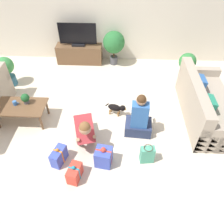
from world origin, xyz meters
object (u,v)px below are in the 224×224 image
potted_plant_corner_right (187,63)px  person_kneeling (84,129)px  tv_console (80,54)px  gift_box_a (104,157)px  dog (117,108)px  tv (78,36)px  gift_box_b (59,156)px  person_sitting (139,120)px  mug (15,103)px  gift_box_c (75,173)px  gift_bag_a (147,154)px  sofa_right (205,105)px  tabletop_plant (25,98)px  coffee_table (21,108)px  potted_plant_corner_left (6,69)px  potted_plant_back_right (114,43)px

potted_plant_corner_right → person_kneeling: bearing=-136.0°
tv_console → gift_box_a: tv_console is taller
tv_console → dog: size_ratio=2.79×
tv → person_kneeling: (0.57, -3.01, -0.44)m
gift_box_a → gift_box_b: 0.79m
gift_box_b → person_sitting: bearing=28.6°
tv → potted_plant_corner_right: bearing=-15.5°
person_kneeling → mug: bearing=143.6°
tv → person_kneeling: bearing=-79.4°
dog → gift_box_c: (-0.65, -1.58, -0.05)m
gift_box_a → gift_bag_a: gift_box_a is taller
gift_bag_a → mug: (-2.64, 0.94, 0.28)m
sofa_right → tabletop_plant: (-3.72, -0.22, 0.23)m
coffee_table → gift_bag_a: coffee_table is taller
sofa_right → tabletop_plant: bearing=93.4°
potted_plant_corner_left → potted_plant_back_right: bearing=23.7°
coffee_table → person_kneeling: size_ratio=1.21×
dog → gift_box_b: gift_box_b is taller
tabletop_plant → sofa_right: bearing=3.4°
dog → gift_bag_a: bearing=-136.9°
potted_plant_corner_left → coffee_table: bearing=-58.0°
person_sitting → gift_box_a: size_ratio=2.29×
gift_box_a → mug: bearing=151.2°
coffee_table → potted_plant_corner_right: (3.68, 1.69, 0.13)m
person_sitting → person_kneeling: bearing=21.0°
person_sitting → tv: bearing=-55.4°
potted_plant_corner_right → potted_plant_corner_left: potted_plant_corner_left is taller
dog → mug: mug is taller
tv → gift_box_c: bearing=-82.6°
person_kneeling → dog: (0.57, 0.80, -0.17)m
potted_plant_corner_right → tabletop_plant: (-3.57, -1.59, 0.04)m
sofa_right → potted_plant_back_right: potted_plant_back_right is taller
potted_plant_back_right → gift_bag_a: bearing=-77.8°
potted_plant_back_right → tabletop_plant: (-1.70, -2.33, -0.10)m
potted_plant_corner_right → gift_box_c: 3.84m
person_kneeling → gift_box_c: size_ratio=2.44×
tv_console → gift_bag_a: (1.72, -3.39, -0.08)m
tv → potted_plant_back_right: 1.01m
potted_plant_back_right → person_kneeling: (-0.42, -2.96, -0.28)m
person_sitting → gift_box_c: (-1.09, -1.09, -0.21)m
gift_box_c → gift_bag_a: bearing=18.0°
gift_box_b → tv: bearing=92.7°
potted_plant_back_right → gift_box_b: size_ratio=2.57×
tv_console → potted_plant_back_right: potted_plant_back_right is taller
sofa_right → potted_plant_corner_left: (-4.63, 0.97, 0.14)m
tv → gift_box_a: size_ratio=2.42×
gift_box_a → potted_plant_corner_right: bearing=54.6°
sofa_right → gift_box_a: size_ratio=4.79×
sofa_right → tv: (-3.01, 2.16, 0.49)m
dog → tv_console: bearing=44.5°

